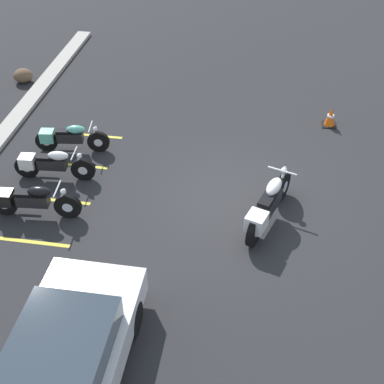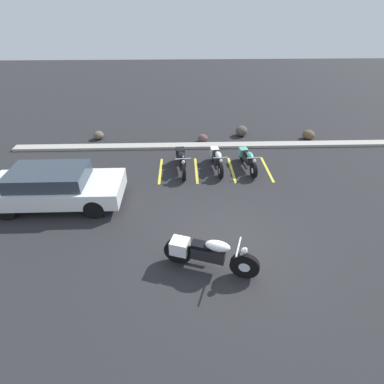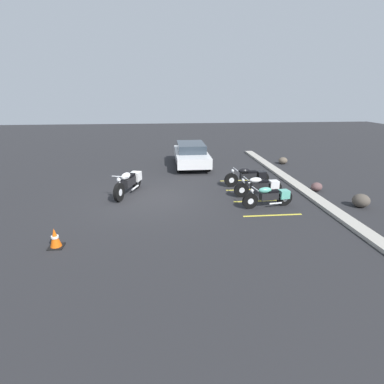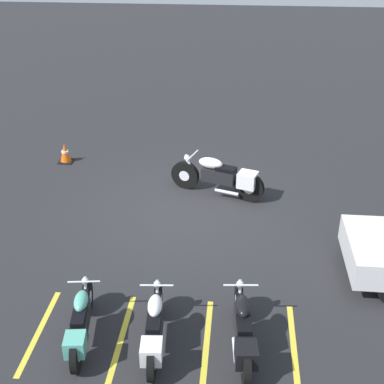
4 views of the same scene
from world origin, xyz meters
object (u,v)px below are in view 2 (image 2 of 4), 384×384
at_px(car_white, 55,186).
at_px(landscape_rock_3, 99,135).
at_px(landscape_rock_0, 203,138).
at_px(parked_bike_2, 247,158).
at_px(parked_bike_0, 182,159).
at_px(parked_bike_1, 217,158).
at_px(landscape_rock_1, 241,131).
at_px(motorcycle_white_featured, 206,253).
at_px(landscape_rock_2, 309,135).

relative_size(car_white, landscape_rock_3, 8.36).
bearing_deg(landscape_rock_0, parked_bike_2, -58.46).
distance_m(car_white, landscape_rock_3, 5.51).
bearing_deg(landscape_rock_0, landscape_rock_3, 174.29).
distance_m(parked_bike_0, parked_bike_2, 2.66).
bearing_deg(parked_bike_1, landscape_rock_1, 150.06).
bearing_deg(landscape_rock_1, parked_bike_0, -131.46).
bearing_deg(motorcycle_white_featured, landscape_rock_2, 73.83).
bearing_deg(motorcycle_white_featured, car_white, 165.81).
relative_size(parked_bike_0, landscape_rock_2, 3.45).
height_order(car_white, landscape_rock_0, car_white).
height_order(motorcycle_white_featured, landscape_rock_0, motorcycle_white_featured).
relative_size(motorcycle_white_featured, parked_bike_2, 1.20).
relative_size(landscape_rock_0, landscape_rock_1, 0.82).
relative_size(landscape_rock_0, landscape_rock_3, 0.98).
xyz_separation_m(motorcycle_white_featured, parked_bike_0, (-0.59, 5.31, -0.07)).
distance_m(motorcycle_white_featured, landscape_rock_3, 9.72).
height_order(car_white, landscape_rock_3, car_white).
xyz_separation_m(parked_bike_0, landscape_rock_3, (-4.06, 3.22, -0.24)).
bearing_deg(landscape_rock_3, landscape_rock_0, -5.71).
bearing_deg(parked_bike_2, parked_bike_1, -98.94).
distance_m(parked_bike_1, landscape_rock_2, 5.55).
height_order(parked_bike_0, landscape_rock_1, parked_bike_0).
distance_m(motorcycle_white_featured, car_white, 5.65).
height_order(parked_bike_2, landscape_rock_3, parked_bike_2).
bearing_deg(car_white, landscape_rock_0, 43.99).
xyz_separation_m(landscape_rock_0, landscape_rock_3, (-5.09, 0.51, 0.01)).
xyz_separation_m(parked_bike_1, landscape_rock_1, (1.59, 3.34, -0.17)).
xyz_separation_m(parked_bike_1, parked_bike_2, (1.23, -0.03, -0.01)).
relative_size(parked_bike_2, landscape_rock_1, 3.21).
bearing_deg(parked_bike_2, landscape_rock_2, 120.64).
relative_size(landscape_rock_1, landscape_rock_3, 1.19).
bearing_deg(parked_bike_1, parked_bike_0, -91.43).
relative_size(motorcycle_white_featured, landscape_rock_1, 3.86).
xyz_separation_m(landscape_rock_0, landscape_rock_1, (1.99, 0.70, 0.07)).
distance_m(parked_bike_0, landscape_rock_2, 6.86).
bearing_deg(car_white, landscape_rock_2, 26.48).
distance_m(parked_bike_0, landscape_rock_3, 5.19).
relative_size(parked_bike_0, landscape_rock_1, 3.42).
distance_m(parked_bike_2, landscape_rock_1, 3.39).
height_order(parked_bike_0, landscape_rock_0, parked_bike_0).
distance_m(motorcycle_white_featured, landscape_rock_0, 8.04).
distance_m(landscape_rock_2, landscape_rock_3, 10.30).
bearing_deg(landscape_rock_0, car_white, -136.23).
bearing_deg(landscape_rock_1, parked_bike_1, -115.42).
xyz_separation_m(parked_bike_0, parked_bike_1, (1.43, 0.08, -0.02)).
height_order(landscape_rock_2, landscape_rock_3, landscape_rock_2).
relative_size(parked_bike_0, car_white, 0.49).
xyz_separation_m(motorcycle_white_featured, landscape_rock_1, (2.43, 8.73, -0.26)).
bearing_deg(motorcycle_white_featured, landscape_rock_0, 105.29).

